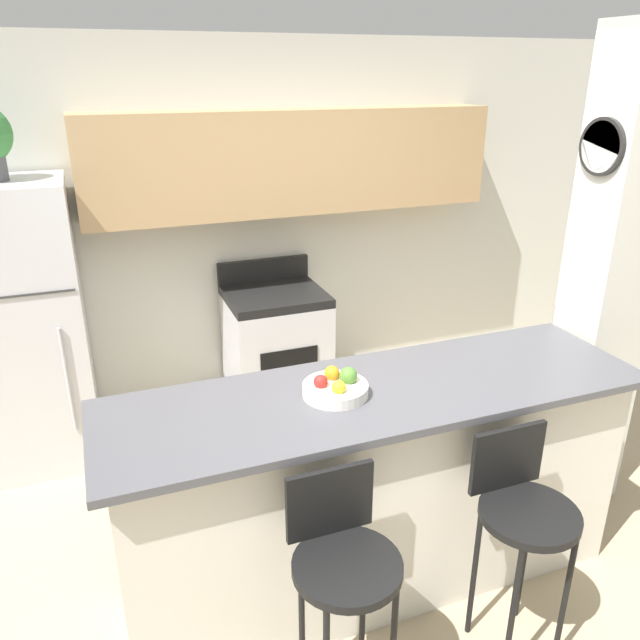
{
  "coord_description": "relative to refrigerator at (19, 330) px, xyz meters",
  "views": [
    {
      "loc": [
        -1.09,
        -2.14,
        2.33
      ],
      "look_at": [
        0.0,
        0.72,
        1.1
      ],
      "focal_mm": 35.0,
      "sensor_mm": 36.0,
      "label": 1
    }
  ],
  "objects": [
    {
      "name": "ground_plane",
      "position": [
        1.55,
        -1.71,
        -0.88
      ],
      "size": [
        14.0,
        14.0,
        0.0
      ],
      "primitive_type": "plane",
      "color": "tan"
    },
    {
      "name": "wall_back",
      "position": [
        1.66,
        0.3,
        0.59
      ],
      "size": [
        5.6,
        0.38,
        2.55
      ],
      "color": "silver",
      "rests_on": "ground_plane"
    },
    {
      "name": "pillar_right",
      "position": [
        2.99,
        -1.48,
        0.4
      ],
      "size": [
        0.38,
        0.32,
        2.55
      ],
      "color": "silver",
      "rests_on": "ground_plane"
    },
    {
      "name": "counter_bar",
      "position": [
        1.55,
        -1.71,
        -0.36
      ],
      "size": [
        2.42,
        0.71,
        1.04
      ],
      "color": "silver",
      "rests_on": "ground_plane"
    },
    {
      "name": "refrigerator",
      "position": [
        0.0,
        0.0,
        0.0
      ],
      "size": [
        0.75,
        0.66,
        1.76
      ],
      "color": "silver",
      "rests_on": "ground_plane"
    },
    {
      "name": "stove_range",
      "position": [
        1.61,
        0.04,
        -0.42
      ],
      "size": [
        0.67,
        0.6,
        1.07
      ],
      "color": "silver",
      "rests_on": "ground_plane"
    },
    {
      "name": "bar_stool_left",
      "position": [
        1.16,
        -2.24,
        -0.2
      ],
      "size": [
        0.4,
        0.4,
        1.0
      ],
      "color": "black",
      "rests_on": "ground_plane"
    },
    {
      "name": "bar_stool_right",
      "position": [
        1.94,
        -2.24,
        -0.2
      ],
      "size": [
        0.4,
        0.4,
        1.0
      ],
      "color": "black",
      "rests_on": "ground_plane"
    },
    {
      "name": "fruit_bowl",
      "position": [
        1.36,
        -1.69,
        0.2
      ],
      "size": [
        0.28,
        0.28,
        0.11
      ],
      "color": "silver",
      "rests_on": "counter_bar"
    }
  ]
}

